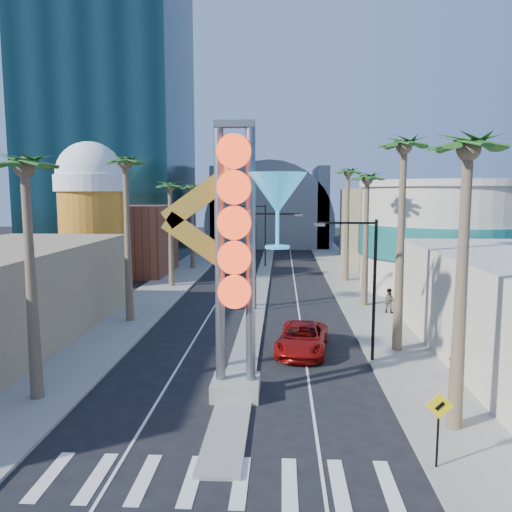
% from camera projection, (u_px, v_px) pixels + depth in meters
% --- Properties ---
extents(ground, '(240.00, 240.00, 0.00)m').
position_uv_depth(ground, '(229.00, 425.00, 20.32)').
color(ground, black).
rests_on(ground, ground).
extents(sidewalk_west, '(5.00, 100.00, 0.15)m').
position_uv_depth(sidewalk_west, '(177.00, 278.00, 55.48)').
color(sidewalk_west, gray).
rests_on(sidewalk_west, ground).
extents(sidewalk_east, '(5.00, 100.00, 0.15)m').
position_uv_depth(sidewalk_east, '(349.00, 279.00, 54.51)').
color(sidewalk_east, gray).
rests_on(sidewalk_east, ground).
extents(median, '(1.60, 84.00, 0.15)m').
position_uv_depth(median, '(263.00, 274.00, 57.97)').
color(median, gray).
rests_on(median, ground).
extents(hotel_tower, '(20.00, 20.00, 50.00)m').
position_uv_depth(hotel_tower, '(111.00, 82.00, 69.88)').
color(hotel_tower, black).
rests_on(hotel_tower, ground).
extents(brick_filler_west, '(10.00, 10.00, 8.00)m').
position_uv_depth(brick_filler_west, '(127.00, 240.00, 58.30)').
color(brick_filler_west, brown).
rests_on(brick_filler_west, ground).
extents(filler_east, '(10.00, 20.00, 10.00)m').
position_uv_depth(filler_east, '(386.00, 227.00, 66.44)').
color(filler_east, '#937B5F').
rests_on(filler_east, ground).
extents(beer_mug, '(7.00, 7.00, 14.50)m').
position_uv_depth(beer_mug, '(91.00, 209.00, 49.95)').
color(beer_mug, '#BE6519').
rests_on(beer_mug, ground).
extents(turquoise_building, '(16.60, 16.60, 10.60)m').
position_uv_depth(turquoise_building, '(445.00, 236.00, 48.47)').
color(turquoise_building, '#B9B29C').
rests_on(turquoise_building, ground).
extents(canopy, '(22.00, 16.00, 22.00)m').
position_uv_depth(canopy, '(270.00, 222.00, 91.13)').
color(canopy, slate).
rests_on(canopy, ground).
extents(neon_sign, '(6.53, 2.60, 12.55)m').
position_uv_depth(neon_sign, '(253.00, 240.00, 22.31)').
color(neon_sign, gray).
rests_on(neon_sign, ground).
extents(ped_sign, '(0.92, 0.12, 2.66)m').
position_uv_depth(ped_sign, '(439.00, 418.00, 16.70)').
color(ped_sign, black).
rests_on(ped_sign, sidewalk_east).
extents(streetlight_0, '(3.79, 0.25, 8.00)m').
position_uv_depth(streetlight_0, '(262.00, 251.00, 39.51)').
color(streetlight_0, black).
rests_on(streetlight_0, ground).
extents(streetlight_1, '(3.79, 0.25, 8.00)m').
position_uv_depth(streetlight_1, '(261.00, 229.00, 63.34)').
color(streetlight_1, black).
rests_on(streetlight_1, ground).
extents(streetlight_2, '(3.45, 0.25, 8.00)m').
position_uv_depth(streetlight_2, '(366.00, 277.00, 27.30)').
color(streetlight_2, black).
rests_on(streetlight_2, ground).
extents(palm_0, '(2.40, 2.40, 11.70)m').
position_uv_depth(palm_0, '(25.00, 181.00, 21.53)').
color(palm_0, brown).
rests_on(palm_0, ground).
extents(palm_1, '(2.40, 2.40, 12.70)m').
position_uv_depth(palm_1, '(125.00, 173.00, 35.29)').
color(palm_1, brown).
rests_on(palm_1, ground).
extents(palm_2, '(2.40, 2.40, 11.20)m').
position_uv_depth(palm_2, '(170.00, 193.00, 49.33)').
color(palm_2, brown).
rests_on(palm_2, ground).
extents(palm_3, '(2.40, 2.40, 11.20)m').
position_uv_depth(palm_3, '(192.00, 193.00, 61.23)').
color(palm_3, brown).
rests_on(palm_3, ground).
extents(palm_4, '(2.40, 2.40, 12.20)m').
position_uv_depth(palm_4, '(467.00, 167.00, 18.57)').
color(palm_4, brown).
rests_on(palm_4, ground).
extents(palm_5, '(2.40, 2.40, 13.20)m').
position_uv_depth(palm_5, '(404.00, 160.00, 28.37)').
color(palm_5, brown).
rests_on(palm_5, ground).
extents(palm_6, '(2.40, 2.40, 11.70)m').
position_uv_depth(palm_6, '(367.00, 187.00, 40.43)').
color(palm_6, brown).
rests_on(palm_6, ground).
extents(palm_7, '(2.40, 2.40, 12.70)m').
position_uv_depth(palm_7, '(348.00, 180.00, 52.21)').
color(palm_7, brown).
rests_on(palm_7, ground).
extents(red_pickup, '(3.56, 6.36, 1.68)m').
position_uv_depth(red_pickup, '(302.00, 338.00, 29.61)').
color(red_pickup, '#960D0B').
rests_on(red_pickup, ground).
extents(pedestrian_a, '(0.66, 0.49, 1.66)m').
position_uv_depth(pedestrian_a, '(454.00, 364.00, 24.75)').
color(pedestrian_a, gray).
rests_on(pedestrian_a, sidewalk_east).
extents(pedestrian_b, '(1.17, 1.09, 1.92)m').
position_uv_depth(pedestrian_b, '(388.00, 300.00, 38.85)').
color(pedestrian_b, gray).
rests_on(pedestrian_b, sidewalk_east).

